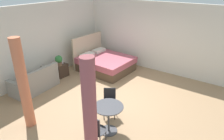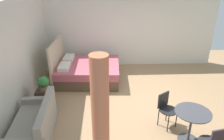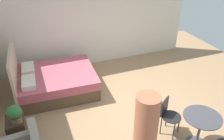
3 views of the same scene
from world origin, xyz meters
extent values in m
cube|color=#9E7A56|center=(0.00, 0.00, -0.01)|extent=(8.53, 9.39, 0.02)
cube|color=silver|center=(0.00, 3.19, 1.39)|extent=(8.53, 0.12, 2.78)
cube|color=silver|center=(2.76, 0.00, 1.39)|extent=(0.12, 6.39, 2.78)
cube|color=brown|center=(1.45, 1.54, 0.17)|extent=(1.76, 2.05, 0.35)
cube|color=#B25160|center=(1.45, 1.54, 0.46)|extent=(1.80, 2.09, 0.24)
cube|color=tan|center=(1.50, 2.56, 0.68)|extent=(1.74, 0.14, 1.37)
cube|color=silver|center=(1.12, 2.26, 0.64)|extent=(0.62, 0.35, 0.12)
cube|color=silver|center=(1.85, 2.23, 0.64)|extent=(0.62, 0.35, 0.12)
cube|color=gray|center=(-1.29, 2.58, 0.22)|extent=(1.61, 0.88, 0.44)
cube|color=gray|center=(-1.27, 2.26, 0.64)|extent=(1.57, 0.23, 0.40)
cube|color=gray|center=(-0.57, 2.62, 0.51)|extent=(0.19, 0.80, 0.14)
cube|color=gray|center=(-2.00, 2.54, 0.51)|extent=(0.19, 0.80, 0.14)
cube|color=#38281E|center=(-0.02, 2.64, 0.25)|extent=(0.48, 0.36, 0.51)
cylinder|color=brown|center=(-0.12, 2.59, 0.58)|extent=(0.21, 0.21, 0.14)
sphere|color=#2D6B33|center=(-0.12, 2.59, 0.77)|extent=(0.29, 0.29, 0.29)
cylinder|color=silver|center=(0.10, 2.68, 0.61)|extent=(0.10, 0.10, 0.21)
cylinder|color=#3F3F44|center=(-1.54, -0.77, 0.01)|extent=(0.44, 0.44, 0.02)
cylinder|color=#3F3F44|center=(-1.54, -0.77, 0.37)|extent=(0.05, 0.05, 0.73)
cylinder|color=#3F3F44|center=(-1.54, -0.77, 0.74)|extent=(0.73, 0.73, 0.02)
cylinder|color=black|center=(-1.24, -0.40, 0.22)|extent=(0.02, 0.02, 0.44)
cylinder|color=black|center=(-1.08, -0.65, 0.22)|extent=(0.02, 0.02, 0.44)
cylinder|color=black|center=(-1.00, -0.24, 0.22)|extent=(0.02, 0.02, 0.44)
cylinder|color=black|center=(-0.84, -0.48, 0.22)|extent=(0.02, 0.02, 0.44)
cylinder|color=black|center=(-1.04, -0.44, 0.45)|extent=(0.58, 0.58, 0.02)
cube|color=black|center=(-0.89, -0.35, 0.64)|extent=(0.21, 0.29, 0.37)
cylinder|color=#2D2D33|center=(-1.96, -1.00, 0.24)|extent=(0.02, 0.02, 0.47)
cylinder|color=#2D2D33|center=(-2.01, -0.72, 0.24)|extent=(0.02, 0.02, 0.47)
cylinder|color=#2D2D33|center=(-2.12, -0.89, 0.48)|extent=(0.48, 0.48, 0.02)
cube|color=#2D2D33|center=(-2.30, -0.92, 0.71)|extent=(0.09, 0.33, 0.44)
cylinder|color=#994C51|center=(-2.51, -1.05, 1.19)|extent=(0.27, 0.27, 2.38)
cylinder|color=#D1704C|center=(-2.51, 1.08, 1.19)|extent=(0.26, 0.26, 2.38)
camera|label=1|loc=(-4.85, -3.20, 3.55)|focal=32.65mm
camera|label=2|loc=(-4.97, 1.02, 3.30)|focal=33.66mm
camera|label=3|loc=(-4.10, 2.08, 3.73)|focal=37.23mm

